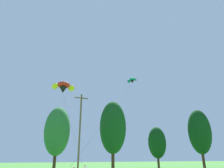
{
  "coord_description": "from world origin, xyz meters",
  "views": [
    {
      "loc": [
        -4.98,
        3.05,
        2.43
      ],
      "look_at": [
        2.37,
        22.13,
        9.75
      ],
      "focal_mm": 32.9,
      "sensor_mm": 36.0,
      "label": 1
    }
  ],
  "objects": [
    {
      "name": "treeline_tree_d",
      "position": [
        -0.13,
        46.68,
        7.49
      ],
      "size": [
        5.14,
        5.14,
        12.37
      ],
      "color": "#472D19",
      "rests_on": "ground_plane"
    },
    {
      "name": "treeline_tree_e",
      "position": [
        11.26,
        44.63,
        8.6
      ],
      "size": [
        5.63,
        5.63,
        14.2
      ],
      "color": "#472D19",
      "rests_on": "ground_plane"
    },
    {
      "name": "treeline_tree_f",
      "position": [
        25.03,
        49.15,
        5.95
      ],
      "size": [
        4.46,
        4.46,
        9.84
      ],
      "color": "#472D19",
      "rests_on": "ground_plane"
    },
    {
      "name": "treeline_tree_g",
      "position": [
        35.55,
        45.27,
        8.7
      ],
      "size": [
        5.68,
        5.68,
        14.37
      ],
      "color": "#472D19",
      "rests_on": "ground_plane"
    },
    {
      "name": "utility_pole",
      "position": [
        1.91,
        34.69,
        6.31
      ],
      "size": [
        2.2,
        0.26,
        12.08
      ],
      "color": "brown",
      "rests_on": "ground_plane"
    },
    {
      "name": "parafoil_kite_high_teal",
      "position": [
        11.04,
        34.42,
        15.67
      ],
      "size": [
        13.42,
        13.91,
        14.61
      ],
      "color": "teal"
    },
    {
      "name": "parafoil_kite_mid_red_yellow",
      "position": [
        -0.83,
        36.95,
        13.72
      ],
      "size": [
        4.17,
        11.53,
        13.12
      ],
      "color": "red"
    }
  ]
}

